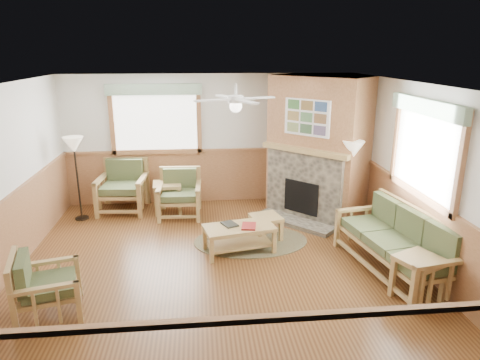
{
  "coord_description": "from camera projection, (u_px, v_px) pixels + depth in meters",
  "views": [
    {
      "loc": [
        -0.24,
        -5.83,
        3.15
      ],
      "look_at": [
        0.4,
        0.7,
        1.15
      ],
      "focal_mm": 32.0,
      "sensor_mm": 36.0,
      "label": 1
    }
  ],
  "objects": [
    {
      "name": "floor",
      "position": [
        218.0,
        267.0,
        6.49
      ],
      "size": [
        6.0,
        6.0,
        0.01
      ],
      "primitive_type": "cube",
      "color": "brown",
      "rests_on": "ground"
    },
    {
      "name": "ceiling",
      "position": [
        215.0,
        85.0,
        5.7
      ],
      "size": [
        6.0,
        6.0,
        0.01
      ],
      "primitive_type": "cube",
      "color": "white",
      "rests_on": "floor"
    },
    {
      "name": "wall_back",
      "position": [
        210.0,
        140.0,
        8.95
      ],
      "size": [
        6.0,
        0.02,
        2.7
      ],
      "primitive_type": "cube",
      "color": "silver",
      "rests_on": "floor"
    },
    {
      "name": "wall_front",
      "position": [
        235.0,
        298.0,
        3.24
      ],
      "size": [
        6.0,
        0.02,
        2.7
      ],
      "primitive_type": "cube",
      "color": "silver",
      "rests_on": "floor"
    },
    {
      "name": "wall_right",
      "position": [
        418.0,
        176.0,
        6.38
      ],
      "size": [
        0.02,
        6.0,
        2.7
      ],
      "primitive_type": "cube",
      "color": "silver",
      "rests_on": "floor"
    },
    {
      "name": "wainscot",
      "position": [
        218.0,
        233.0,
        6.33
      ],
      "size": [
        6.0,
        6.0,
        1.1
      ],
      "primitive_type": null,
      "color": "#96633D",
      "rests_on": "floor"
    },
    {
      "name": "fireplace",
      "position": [
        318.0,
        147.0,
        8.24
      ],
      "size": [
        3.11,
        3.11,
        2.7
      ],
      "primitive_type": null,
      "rotation": [
        0.0,
        0.0,
        -0.79
      ],
      "color": "#96633D",
      "rests_on": "floor"
    },
    {
      "name": "window_back",
      "position": [
        154.0,
        83.0,
        8.47
      ],
      "size": [
        1.9,
        0.16,
        1.5
      ],
      "primitive_type": null,
      "color": "white",
      "rests_on": "wall_back"
    },
    {
      "name": "window_right",
      "position": [
        433.0,
        97.0,
        5.84
      ],
      "size": [
        0.16,
        1.9,
        1.5
      ],
      "primitive_type": null,
      "color": "white",
      "rests_on": "wall_right"
    },
    {
      "name": "ceiling_fan",
      "position": [
        236.0,
        86.0,
        6.03
      ],
      "size": [
        1.59,
        1.59,
        0.36
      ],
      "primitive_type": null,
      "rotation": [
        0.0,
        0.0,
        0.35
      ],
      "color": "white",
      "rests_on": "ceiling"
    },
    {
      "name": "sofa",
      "position": [
        394.0,
        242.0,
        6.22
      ],
      "size": [
        2.15,
        1.17,
        0.94
      ],
      "primitive_type": null,
      "rotation": [
        0.0,
        0.0,
        -1.4
      ],
      "color": "#A6864E",
      "rests_on": "floor"
    },
    {
      "name": "armchair_back_left",
      "position": [
        122.0,
        187.0,
        8.6
      ],
      "size": [
        0.99,
        0.99,
        1.03
      ],
      "primitive_type": null,
      "rotation": [
        0.0,
        0.0,
        -0.09
      ],
      "color": "#A6864E",
      "rests_on": "floor"
    },
    {
      "name": "armchair_back_right",
      "position": [
        179.0,
        194.0,
        8.35
      ],
      "size": [
        0.84,
        0.84,
        0.91
      ],
      "primitive_type": null,
      "rotation": [
        0.0,
        0.0,
        -0.04
      ],
      "color": "#A6864E",
      "rests_on": "floor"
    },
    {
      "name": "armchair_left",
      "position": [
        47.0,
        285.0,
        5.19
      ],
      "size": [
        0.91,
        0.91,
        0.84
      ],
      "primitive_type": null,
      "rotation": [
        0.0,
        0.0,
        1.83
      ],
      "color": "#A6864E",
      "rests_on": "floor"
    },
    {
      "name": "coffee_table",
      "position": [
        239.0,
        239.0,
        6.91
      ],
      "size": [
        1.2,
        0.77,
        0.45
      ],
      "primitive_type": null,
      "rotation": [
        0.0,
        0.0,
        0.21
      ],
      "color": "#A6864E",
      "rests_on": "floor"
    },
    {
      "name": "end_table_chairs",
      "position": [
        168.0,
        198.0,
        8.6
      ],
      "size": [
        0.58,
        0.56,
        0.61
      ],
      "primitive_type": null,
      "rotation": [
        0.0,
        0.0,
        0.08
      ],
      "color": "#A6864E",
      "rests_on": "floor"
    },
    {
      "name": "end_table_sofa",
      "position": [
        418.0,
        278.0,
        5.57
      ],
      "size": [
        0.7,
        0.69,
        0.6
      ],
      "primitive_type": null,
      "rotation": [
        0.0,
        0.0,
        0.42
      ],
      "color": "#A6864E",
      "rests_on": "floor"
    },
    {
      "name": "footstool",
      "position": [
        266.0,
        227.0,
        7.4
      ],
      "size": [
        0.59,
        0.59,
        0.42
      ],
      "primitive_type": null,
      "rotation": [
        0.0,
        0.0,
        0.26
      ],
      "color": "#A6864E",
      "rests_on": "floor"
    },
    {
      "name": "braided_rug",
      "position": [
        251.0,
        241.0,
        7.35
      ],
      "size": [
        2.01,
        2.01,
        0.01
      ],
      "primitive_type": "cylinder",
      "rotation": [
        0.0,
        0.0,
        0.03
      ],
      "color": "brown",
      "rests_on": "floor"
    },
    {
      "name": "floor_lamp_left",
      "position": [
        78.0,
        179.0,
        8.09
      ],
      "size": [
        0.48,
        0.48,
        1.63
      ],
      "primitive_type": null,
      "rotation": [
        0.0,
        0.0,
        -0.37
      ],
      "color": "black",
      "rests_on": "floor"
    },
    {
      "name": "floor_lamp_right",
      "position": [
        350.0,
        186.0,
        7.59
      ],
      "size": [
        0.42,
        0.42,
        1.66
      ],
      "primitive_type": null,
      "rotation": [
        0.0,
        0.0,
        -0.12
      ],
      "color": "black",
      "rests_on": "floor"
    },
    {
      "name": "book_red",
      "position": [
        249.0,
        225.0,
        6.8
      ],
      "size": [
        0.27,
        0.33,
        0.03
      ],
      "primitive_type": "cube",
      "rotation": [
        0.0,
        0.0,
        -0.18
      ],
      "color": "maroon",
      "rests_on": "coffee_table"
    },
    {
      "name": "book_dark",
      "position": [
        229.0,
        223.0,
        6.89
      ],
      "size": [
        0.3,
        0.33,
        0.03
      ],
      "primitive_type": "cube",
      "rotation": [
        0.0,
        0.0,
        0.44
      ],
      "color": "black",
      "rests_on": "coffee_table"
    }
  ]
}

